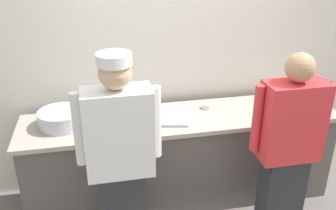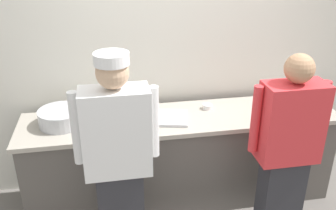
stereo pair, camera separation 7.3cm
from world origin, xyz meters
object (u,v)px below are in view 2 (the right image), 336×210
plate_stack_front (278,105)px  deli_cup (110,120)px  chef_near_left (118,159)px  sheet_tray (159,118)px  ramekin_red_sauce (208,106)px  squeeze_bottle_primary (112,103)px  ramekin_yellow_sauce (94,113)px  mixing_bowl_steel (61,117)px  chef_center (287,150)px

plate_stack_front → deli_cup: bearing=-178.3°
chef_near_left → deli_cup: chef_near_left is taller
sheet_tray → ramekin_red_sauce: bearing=14.9°
chef_near_left → sheet_tray: (0.40, 0.63, -0.01)m
squeeze_bottle_primary → ramekin_yellow_sauce: 0.19m
chef_near_left → squeeze_bottle_primary: size_ratio=8.81×
mixing_bowl_steel → sheet_tray: size_ratio=0.77×
chef_center → sheet_tray: 1.11m
chef_center → ramekin_red_sauce: 0.90m
mixing_bowl_steel → ramekin_yellow_sauce: size_ratio=4.74×
chef_near_left → plate_stack_front: bearing=22.7°
sheet_tray → ramekin_yellow_sauce: size_ratio=6.14×
chef_near_left → chef_center: (1.29, -0.04, -0.04)m
mixing_bowl_steel → deli_cup: (0.41, -0.09, -0.02)m
sheet_tray → ramekin_yellow_sauce: bearing=163.2°
deli_cup → ramekin_yellow_sauce: bearing=123.4°
plate_stack_front → mixing_bowl_steel: 1.98m
mixing_bowl_steel → ramekin_red_sauce: 1.33m
ramekin_red_sauce → ramekin_yellow_sauce: bearing=177.5°
chef_near_left → ramekin_yellow_sauce: size_ratio=20.66×
squeeze_bottle_primary → deli_cup: (-0.04, -0.24, -0.04)m
sheet_tray → squeeze_bottle_primary: bearing=152.9°
sheet_tray → deli_cup: deli_cup is taller
sheet_tray → deli_cup: (-0.44, -0.04, 0.04)m
chef_near_left → plate_stack_front: 1.66m
squeeze_bottle_primary → mixing_bowl_steel: bearing=-160.5°
chef_center → mixing_bowl_steel: size_ratio=4.20×
deli_cup → mixing_bowl_steel: bearing=168.0°
ramekin_red_sauce → chef_center: bearing=-62.8°
mixing_bowl_steel → sheet_tray: mixing_bowl_steel is taller
mixing_bowl_steel → ramekin_red_sauce: mixing_bowl_steel is taller
deli_cup → plate_stack_front: bearing=1.7°
mixing_bowl_steel → ramekin_red_sauce: (1.33, 0.08, -0.04)m
ramekin_yellow_sauce → ramekin_red_sauce: (1.06, -0.05, 0.00)m
chef_near_left → mixing_bowl_steel: size_ratio=4.36×
mixing_bowl_steel → squeeze_bottle_primary: bearing=19.5°
chef_near_left → ramekin_red_sauce: 1.16m
chef_near_left → mixing_bowl_steel: chef_near_left is taller
deli_cup → sheet_tray: bearing=4.9°
ramekin_red_sauce → squeeze_bottle_primary: bearing=175.0°
plate_stack_front → mixing_bowl_steel: bearing=178.8°
plate_stack_front → ramekin_yellow_sauce: size_ratio=2.67×
mixing_bowl_steel → squeeze_bottle_primary: size_ratio=2.02×
squeeze_bottle_primary → deli_cup: squeeze_bottle_primary is taller
ramekin_yellow_sauce → deli_cup: size_ratio=0.80×
plate_stack_front → sheet_tray: size_ratio=0.44×
chef_near_left → deli_cup: 0.60m
plate_stack_front → deli_cup: 1.57m
sheet_tray → deli_cup: 0.44m
ramekin_red_sauce → deli_cup: 0.93m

